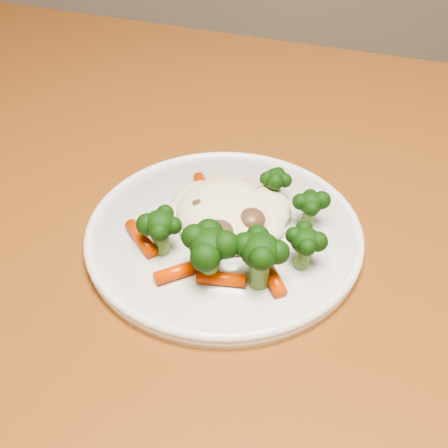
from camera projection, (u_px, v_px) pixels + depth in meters
The scene contains 3 objects.
dining_table at pixel (212, 254), 0.66m from camera, with size 1.40×1.08×0.75m.
plate at pixel (224, 235), 0.54m from camera, with size 0.26×0.26×0.01m, color white.
meal at pixel (233, 223), 0.51m from camera, with size 0.19×0.17×0.05m.
Camera 1 is at (-0.19, -0.18, 1.11)m, focal length 45.00 mm.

